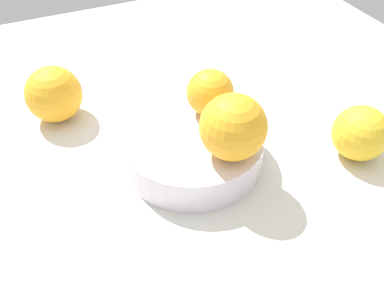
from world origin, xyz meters
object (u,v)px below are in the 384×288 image
Objects in this scene: fruit_bowl at (192,147)px; orange_loose_1 at (54,94)px; orange_loose_0 at (360,133)px; orange_in_bowl_1 at (210,93)px; orange_in_bowl_0 at (233,127)px.

fruit_bowl is 2.28× the size of orange_loose_1.
fruit_bowl is 23.41cm from orange_loose_1.
orange_loose_0 is at bearing 68.60° from fruit_bowl.
orange_in_bowl_1 reaches higher than fruit_bowl.
orange_loose_0 is (8.51, 21.72, 1.59)cm from fruit_bowl.
fruit_bowl is 9.24cm from orange_in_bowl_0.
orange_in_bowl_0 reaches higher than orange_loose_1.
orange_loose_1 reaches higher than orange_loose_0.
orange_in_bowl_1 is 24.48cm from orange_loose_1.
orange_loose_0 is at bearing 55.87° from orange_in_bowl_1.
orange_in_bowl_1 is at bearing 53.55° from orange_loose_1.
orange_in_bowl_0 reaches higher than fruit_bowl.
orange_loose_0 is 0.90× the size of orange_loose_1.
orange_loose_1 is at bearing -139.34° from fruit_bowl.
orange_in_bowl_0 is 1.28× the size of orange_in_bowl_1.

